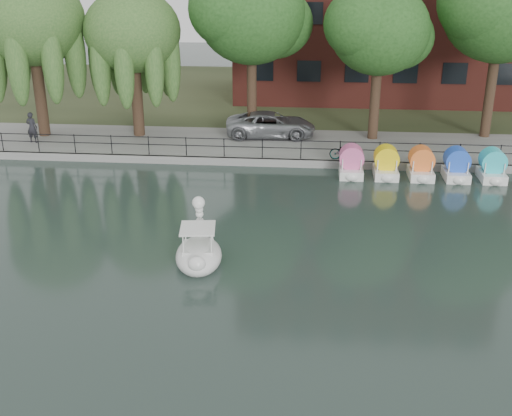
# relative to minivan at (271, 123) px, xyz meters

# --- Properties ---
(ground_plane) EXTENTS (120.00, 120.00, 0.00)m
(ground_plane) POSITION_rel_minivan_xyz_m (-0.16, -17.33, -1.22)
(ground_plane) COLOR #2E3D38
(promenade) EXTENTS (40.00, 6.00, 0.40)m
(promenade) POSITION_rel_minivan_xyz_m (-0.16, -1.33, -1.02)
(promenade) COLOR gray
(promenade) RESTS_ON ground_plane
(kerb) EXTENTS (40.00, 0.25, 0.40)m
(kerb) POSITION_rel_minivan_xyz_m (-0.16, -4.28, -1.02)
(kerb) COLOR gray
(kerb) RESTS_ON ground_plane
(land_strip) EXTENTS (60.00, 22.00, 0.36)m
(land_strip) POSITION_rel_minivan_xyz_m (-0.16, 12.67, -1.04)
(land_strip) COLOR #47512D
(land_strip) RESTS_ON ground_plane
(railing) EXTENTS (32.00, 0.05, 1.00)m
(railing) POSITION_rel_minivan_xyz_m (-0.16, -4.08, -0.07)
(railing) COLOR black
(railing) RESTS_ON promenade
(willow_left) EXTENTS (5.88, 5.88, 9.01)m
(willow_left) POSITION_rel_minivan_xyz_m (-13.16, -0.83, 5.66)
(willow_left) COLOR #473323
(willow_left) RESTS_ON promenade
(willow_mid) EXTENTS (5.32, 5.32, 8.15)m
(willow_mid) POSITION_rel_minivan_xyz_m (-7.66, -0.33, 5.03)
(willow_mid) COLOR #473323
(willow_mid) RESTS_ON promenade
(broadleaf_center) EXTENTS (6.00, 6.00, 9.25)m
(broadleaf_center) POSITION_rel_minivan_xyz_m (-1.16, 0.67, 5.85)
(broadleaf_center) COLOR #473323
(broadleaf_center) RESTS_ON promenade
(broadleaf_right) EXTENTS (5.40, 5.40, 8.32)m
(broadleaf_right) POSITION_rel_minivan_xyz_m (5.84, 0.17, 5.17)
(broadleaf_right) COLOR #473323
(broadleaf_right) RESTS_ON promenade
(broadleaf_far) EXTENTS (6.30, 6.30, 9.71)m
(broadleaf_far) POSITION_rel_minivan_xyz_m (12.34, 1.17, 6.18)
(broadleaf_far) COLOR #473323
(broadleaf_far) RESTS_ON promenade
(minivan) EXTENTS (3.03, 6.01, 1.63)m
(minivan) POSITION_rel_minivan_xyz_m (0.00, 0.00, 0.00)
(minivan) COLOR gray
(minivan) RESTS_ON promenade
(bicycle) EXTENTS (0.60, 1.72, 1.00)m
(bicycle) POSITION_rel_minivan_xyz_m (4.17, -4.03, -0.32)
(bicycle) COLOR gray
(bicycle) RESTS_ON promenade
(pedestrian) EXTENTS (0.76, 0.56, 1.98)m
(pedestrian) POSITION_rel_minivan_xyz_m (-13.18, -2.40, 0.17)
(pedestrian) COLOR black
(pedestrian) RESTS_ON promenade
(swan_boat) EXTENTS (1.95, 2.80, 2.22)m
(swan_boat) POSITION_rel_minivan_xyz_m (-1.52, -15.53, -0.73)
(swan_boat) COLOR white
(swan_boat) RESTS_ON ground_plane
(pedal_boat_row) EXTENTS (7.95, 1.70, 1.40)m
(pedal_boat_row) POSITION_rel_minivan_xyz_m (7.76, -5.39, -0.61)
(pedal_boat_row) COLOR white
(pedal_boat_row) RESTS_ON ground_plane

